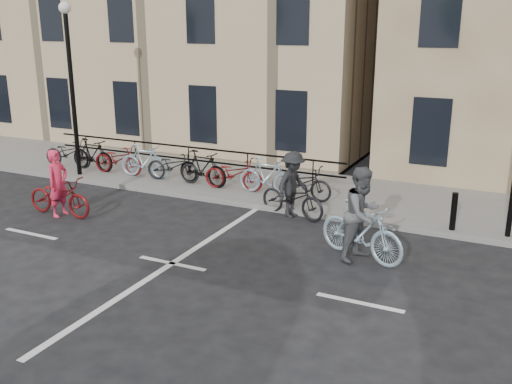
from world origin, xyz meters
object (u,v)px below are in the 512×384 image
at_px(lamp_post, 70,68).
at_px(cyclist_pink, 59,193).
at_px(cyclist_dark, 293,191).
at_px(cyclist_grey, 362,223).

bearing_deg(lamp_post, cyclist_pink, -54.98).
height_order(cyclist_pink, cyclist_dark, cyclist_pink).
xyz_separation_m(lamp_post, cyclist_dark, (7.59, -0.50, -2.81)).
xyz_separation_m(lamp_post, cyclist_pink, (2.13, -3.04, -2.89)).
height_order(cyclist_pink, cyclist_grey, cyclist_grey).
xyz_separation_m(cyclist_pink, cyclist_dark, (5.46, 2.54, 0.07)).
relative_size(lamp_post, cyclist_pink, 2.69).
bearing_deg(lamp_post, cyclist_grey, -13.76).
height_order(lamp_post, cyclist_pink, lamp_post).
bearing_deg(cyclist_pink, lamp_post, 34.50).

